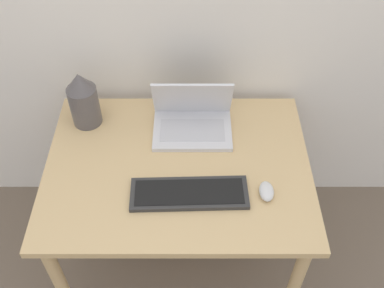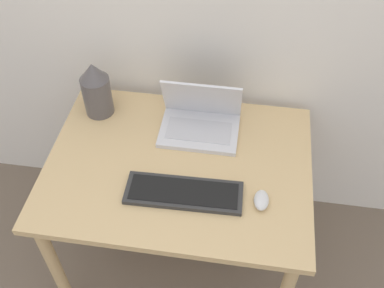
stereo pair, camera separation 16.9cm
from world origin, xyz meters
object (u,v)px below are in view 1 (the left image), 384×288
(laptop, at_px, (194,119))
(keyboard, at_px, (190,193))
(vase, at_px, (85,99))
(mouse, at_px, (268,191))

(laptop, bearing_deg, keyboard, -91.89)
(vase, bearing_deg, laptop, -5.18)
(laptop, xyz_separation_m, mouse, (0.27, -0.35, -0.03))
(mouse, bearing_deg, vase, 151.53)
(vase, bearing_deg, keyboard, -42.04)
(laptop, xyz_separation_m, keyboard, (-0.01, -0.35, -0.04))
(keyboard, bearing_deg, laptop, 88.11)
(laptop, xyz_separation_m, vase, (-0.44, 0.04, 0.07))
(laptop, bearing_deg, vase, 174.82)
(laptop, height_order, mouse, laptop)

